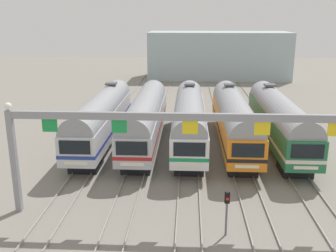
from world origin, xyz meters
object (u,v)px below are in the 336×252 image
at_px(commuter_train_green, 279,119).
at_px(commuter_train_stainless, 145,117).
at_px(commuter_train_silver, 102,116).
at_px(commuter_train_white, 189,117).
at_px(catenary_gantry, 190,133).
at_px(yard_signal_mast, 227,205).
at_px(commuter_train_orange, 234,118).

bearing_deg(commuter_train_green, commuter_train_stainless, -179.98).
relative_size(commuter_train_silver, commuter_train_white, 1.00).
relative_size(commuter_train_white, catenary_gantry, 0.83).
height_order(commuter_train_stainless, catenary_gantry, catenary_gantry).
xyz_separation_m(commuter_train_white, yard_signal_mast, (2.07, -15.71, -0.83)).
height_order(commuter_train_stainless, commuter_train_green, commuter_train_green).
bearing_deg(yard_signal_mast, catenary_gantry, 133.01).
distance_m(commuter_train_silver, commuter_train_white, 8.26).
bearing_deg(commuter_train_stainless, commuter_train_silver, 179.94).
xyz_separation_m(commuter_train_stainless, catenary_gantry, (4.13, -13.49, 2.56)).
bearing_deg(commuter_train_stainless, catenary_gantry, -72.98).
relative_size(commuter_train_silver, commuter_train_green, 1.00).
bearing_deg(commuter_train_silver, catenary_gantry, -58.53).
height_order(commuter_train_silver, commuter_train_stainless, commuter_train_silver).
relative_size(commuter_train_white, commuter_train_green, 1.00).
bearing_deg(commuter_train_orange, commuter_train_green, 0.00).
bearing_deg(catenary_gantry, commuter_train_orange, 72.98).
distance_m(commuter_train_stainless, commuter_train_orange, 8.26).
height_order(commuter_train_stainless, commuter_train_orange, commuter_train_orange).
bearing_deg(commuter_train_stainless, commuter_train_orange, 0.03).
relative_size(commuter_train_silver, commuter_train_orange, 1.00).
bearing_deg(commuter_train_white, commuter_train_stainless, -179.94).
height_order(commuter_train_orange, yard_signal_mast, commuter_train_orange).
xyz_separation_m(commuter_train_silver, catenary_gantry, (8.26, -13.50, 2.56)).
relative_size(commuter_train_stainless, commuter_train_green, 1.00).
relative_size(commuter_train_white, commuter_train_orange, 1.00).
bearing_deg(commuter_train_white, catenary_gantry, -90.00).
distance_m(commuter_train_orange, yard_signal_mast, 15.87).
bearing_deg(yard_signal_mast, commuter_train_orange, 82.51).
bearing_deg(commuter_train_silver, commuter_train_stainless, -0.06).
height_order(commuter_train_white, catenary_gantry, catenary_gantry).
bearing_deg(commuter_train_orange, catenary_gantry, -107.02).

